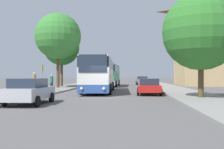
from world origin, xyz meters
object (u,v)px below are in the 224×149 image
(pedestrian_waiting_near, at_px, (52,82))
(parked_car_right_near, at_px, (149,86))
(parked_car_left_curb, at_px, (29,91))
(parked_car_right_far, at_px, (142,80))
(bus_middle, at_px, (110,75))
(tree_left_far, at_px, (62,48))
(bus_front, at_px, (99,74))
(tree_right_near, at_px, (201,32))
(pedestrian_waiting_far, at_px, (34,82))
(bus_stop_sign, at_px, (43,75))
(tree_left_near, at_px, (58,36))

(pedestrian_waiting_near, bearing_deg, parked_car_right_near, 53.00)
(parked_car_left_curb, xyz_separation_m, parked_car_right_far, (8.14, 32.13, -0.00))
(bus_middle, distance_m, pedestrian_waiting_near, 15.06)
(pedestrian_waiting_near, bearing_deg, tree_left_far, 171.54)
(bus_front, distance_m, parked_car_right_far, 21.29)
(parked_car_left_curb, height_order, parked_car_right_far, parked_car_left_curb)
(bus_front, height_order, bus_middle, bus_front)
(bus_front, distance_m, pedestrian_waiting_near, 5.21)
(parked_car_right_near, distance_m, tree_right_near, 6.91)
(parked_car_right_near, distance_m, pedestrian_waiting_near, 10.64)
(pedestrian_waiting_far, relative_size, tree_right_near, 0.25)
(parked_car_left_curb, height_order, bus_stop_sign, bus_stop_sign)
(bus_middle, relative_size, parked_car_right_near, 2.61)
(parked_car_right_near, bearing_deg, tree_left_far, -47.23)
(tree_left_near, bearing_deg, bus_stop_sign, -82.87)
(pedestrian_waiting_near, bearing_deg, pedestrian_waiting_far, -22.41)
(parked_car_right_far, bearing_deg, pedestrian_waiting_near, 59.19)
(bus_middle, xyz_separation_m, parked_car_right_near, (5.01, -17.69, -1.04))
(bus_stop_sign, xyz_separation_m, tree_left_near, (-1.18, 9.42, 5.06))
(parked_car_left_curb, bearing_deg, bus_middle, 84.06)
(parked_car_right_near, relative_size, bus_stop_sign, 1.72)
(parked_car_left_curb, bearing_deg, pedestrian_waiting_near, 100.98)
(pedestrian_waiting_far, distance_m, tree_left_far, 14.98)
(tree_left_far, bearing_deg, tree_right_near, -49.89)
(bus_front, height_order, tree_right_near, tree_right_near)
(bus_front, height_order, pedestrian_waiting_near, bus_front)
(bus_front, distance_m, parked_car_left_curb, 11.93)
(tree_left_far, bearing_deg, bus_front, -57.20)
(bus_front, bearing_deg, tree_right_near, -43.75)
(bus_middle, bearing_deg, tree_left_far, -147.66)
(tree_right_near, bearing_deg, bus_stop_sign, 160.62)
(bus_front, distance_m, pedestrian_waiting_far, 6.63)
(bus_front, xyz_separation_m, pedestrian_waiting_far, (-5.47, -3.68, -0.74))
(parked_car_right_near, distance_m, bus_stop_sign, 9.99)
(parked_car_right_far, relative_size, tree_left_far, 0.49)
(parked_car_left_curb, distance_m, pedestrian_waiting_far, 8.30)
(bus_front, relative_size, pedestrian_waiting_far, 6.50)
(parked_car_right_far, distance_m, pedestrian_waiting_far, 26.56)
(bus_middle, bearing_deg, bus_front, -88.65)
(bus_front, relative_size, parked_car_right_near, 2.71)
(bus_front, bearing_deg, pedestrian_waiting_near, 173.52)
(parked_car_right_near, bearing_deg, bus_stop_sign, -0.01)
(bus_front, height_order, tree_left_far, tree_left_far)
(parked_car_right_near, relative_size, tree_left_far, 0.54)
(parked_car_right_near, distance_m, tree_left_near, 16.01)
(parked_car_left_curb, relative_size, parked_car_right_near, 0.95)
(bus_stop_sign, distance_m, tree_left_near, 10.76)
(pedestrian_waiting_near, relative_size, pedestrian_waiting_far, 0.89)
(parked_car_left_curb, xyz_separation_m, pedestrian_waiting_far, (-2.66, 7.86, 0.29))
(bus_front, distance_m, tree_right_near, 11.60)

